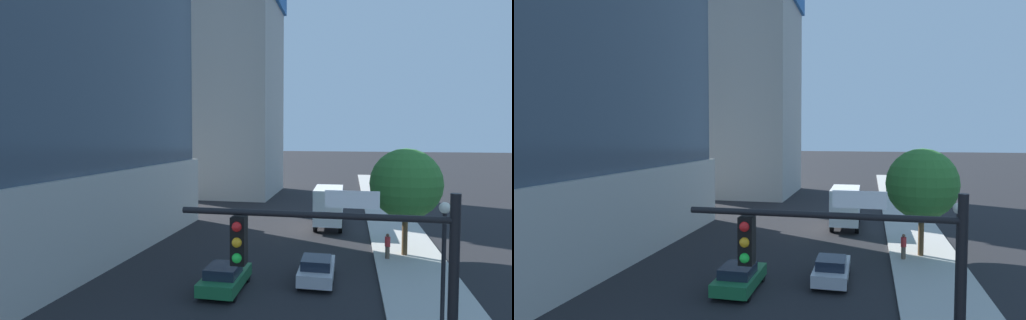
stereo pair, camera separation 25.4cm
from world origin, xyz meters
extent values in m
cube|color=#B2AFA8|center=(7.58, 20.00, 0.07)|extent=(4.36, 120.00, 0.15)
cube|color=#B2AFA8|center=(-19.26, 19.39, 2.86)|extent=(18.44, 25.06, 5.73)
cube|color=#B2AFA8|center=(-12.04, 50.26, 14.16)|extent=(12.38, 14.07, 28.32)
cube|color=gold|center=(-8.33, 46.04, 18.45)|extent=(0.90, 0.90, 36.90)
cylinder|color=black|center=(2.97, 2.90, 6.32)|extent=(5.66, 0.14, 0.14)
cube|color=black|center=(1.42, 2.90, 5.70)|extent=(0.32, 0.36, 1.05)
sphere|color=red|center=(1.42, 2.71, 6.04)|extent=(0.22, 0.22, 0.22)
sphere|color=orange|center=(1.42, 2.71, 5.70)|extent=(0.22, 0.22, 0.22)
sphere|color=green|center=(1.42, 2.71, 5.36)|extent=(0.22, 0.22, 0.22)
cube|color=white|center=(3.82, 2.90, 6.67)|extent=(1.10, 0.04, 0.36)
cylinder|color=black|center=(7.34, 11.39, 2.59)|extent=(0.16, 0.16, 4.87)
sphere|color=silver|center=(7.34, 11.39, 5.20)|extent=(0.44, 0.44, 0.44)
cylinder|color=brown|center=(7.34, 23.12, 1.62)|extent=(0.36, 0.36, 2.95)
sphere|color=#387F33|center=(7.34, 23.12, 4.81)|extent=(4.58, 4.58, 4.58)
cube|color=#B7B7BC|center=(2.10, 17.27, 0.58)|extent=(1.81, 4.25, 0.64)
cube|color=#19212D|center=(2.10, 16.78, 1.16)|extent=(1.52, 1.85, 0.52)
cylinder|color=black|center=(1.30, 18.71, 0.31)|extent=(0.22, 0.62, 0.62)
cylinder|color=black|center=(2.89, 18.71, 0.31)|extent=(0.22, 0.62, 0.62)
cylinder|color=black|center=(1.30, 15.82, 0.31)|extent=(0.22, 0.62, 0.62)
cylinder|color=black|center=(2.89, 15.82, 0.31)|extent=(0.22, 0.62, 0.62)
cube|color=#1E6638|center=(-2.41, 14.88, 0.56)|extent=(1.87, 4.12, 0.62)
cube|color=#19212D|center=(-2.41, 14.51, 1.12)|extent=(1.57, 1.94, 0.51)
cylinder|color=black|center=(-3.24, 16.28, 0.30)|extent=(0.22, 0.61, 0.61)
cylinder|color=black|center=(-1.59, 16.28, 0.30)|extent=(0.22, 0.61, 0.61)
cylinder|color=black|center=(-3.24, 13.48, 0.30)|extent=(0.22, 0.61, 0.61)
cylinder|color=black|center=(-1.59, 13.48, 0.30)|extent=(0.22, 0.61, 0.61)
cube|color=silver|center=(2.10, 33.91, 1.63)|extent=(2.29, 1.93, 1.98)
cube|color=white|center=(2.10, 30.39, 2.09)|extent=(2.29, 4.81, 2.89)
cylinder|color=black|center=(1.09, 33.91, 0.54)|extent=(0.30, 1.09, 1.09)
cylinder|color=black|center=(3.10, 33.91, 0.54)|extent=(0.30, 1.09, 1.09)
cylinder|color=black|center=(1.09, 29.19, 0.54)|extent=(0.30, 1.09, 1.09)
cylinder|color=black|center=(3.10, 29.19, 0.54)|extent=(0.30, 1.09, 1.09)
cylinder|color=brown|center=(6.18, 22.00, 0.54)|extent=(0.28, 0.28, 0.78)
cylinder|color=red|center=(6.18, 22.00, 1.23)|extent=(0.34, 0.34, 0.60)
sphere|color=brown|center=(6.18, 22.00, 1.64)|extent=(0.21, 0.21, 0.21)
camera|label=1|loc=(3.75, -6.10, 8.01)|focal=30.31mm
camera|label=2|loc=(4.00, -6.04, 8.01)|focal=30.31mm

